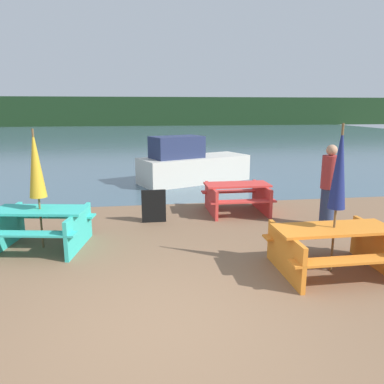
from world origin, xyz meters
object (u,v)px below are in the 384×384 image
object	(u,v)px
picnic_table_red	(237,195)
signboard	(154,206)
umbrella_gold	(36,164)
boat	(191,165)
person	(329,186)
umbrella_navy	(339,168)
picnic_table_teal	(41,224)
picnic_table_orange	(333,245)

from	to	relation	value
picnic_table_red	signboard	world-z (taller)	signboard
umbrella_gold	boat	bearing A→B (deg)	58.08
person	boat	bearing A→B (deg)	113.14
boat	person	bearing A→B (deg)	-89.70
signboard	umbrella_navy	bearing A→B (deg)	-48.64
boat	person	world-z (taller)	person
picnic_table_teal	umbrella_gold	xyz separation A→B (m)	(-0.00, 0.00, 1.12)
umbrella_gold	umbrella_navy	size ratio (longest dim) A/B	0.94
picnic_table_red	picnic_table_orange	bearing A→B (deg)	-80.35
picnic_table_orange	picnic_table_red	world-z (taller)	picnic_table_orange
picnic_table_orange	umbrella_gold	xyz separation A→B (m)	(-4.83, 1.75, 1.13)
picnic_table_red	signboard	size ratio (longest dim) A/B	2.10
umbrella_gold	person	xyz separation A→B (m)	(5.91, 0.49, -0.68)
signboard	picnic_table_orange	bearing A→B (deg)	-48.64
picnic_table_orange	signboard	world-z (taller)	signboard
umbrella_navy	signboard	world-z (taller)	umbrella_navy
umbrella_gold	person	distance (m)	5.97
picnic_table_red	boat	size ratio (longest dim) A/B	0.38
umbrella_navy	signboard	size ratio (longest dim) A/B	3.13
umbrella_navy	person	distance (m)	2.61
boat	picnic_table_teal	bearing A→B (deg)	-144.75
picnic_table_teal	person	world-z (taller)	person
picnic_table_teal	umbrella_gold	bearing A→B (deg)	180.00
picnic_table_teal	signboard	xyz separation A→B (m)	(2.14, 1.31, -0.08)
boat	picnic_table_orange	bearing A→B (deg)	-103.87
person	umbrella_navy	bearing A→B (deg)	-115.79
picnic_table_orange	signboard	bearing A→B (deg)	131.36
umbrella_navy	signboard	xyz separation A→B (m)	(-2.69, 3.06, -1.30)
picnic_table_red	umbrella_gold	world-z (taller)	umbrella_gold
umbrella_navy	boat	distance (m)	7.75
picnic_table_orange	picnic_table_red	bearing A→B (deg)	99.65
picnic_table_teal	umbrella_navy	bearing A→B (deg)	-19.92
person	picnic_table_red	bearing A→B (deg)	141.77
umbrella_gold	person	world-z (taller)	umbrella_gold
boat	person	distance (m)	5.81
boat	picnic_table_red	bearing A→B (deg)	-104.48
picnic_table_teal	boat	xyz separation A→B (m)	(3.63, 5.83, 0.16)
picnic_table_teal	picnic_table_red	distance (m)	4.60
boat	signboard	size ratio (longest dim) A/B	5.47
boat	signboard	bearing A→B (deg)	-131.13
person	picnic_table_teal	bearing A→B (deg)	-175.23
picnic_table_orange	umbrella_gold	world-z (taller)	umbrella_gold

